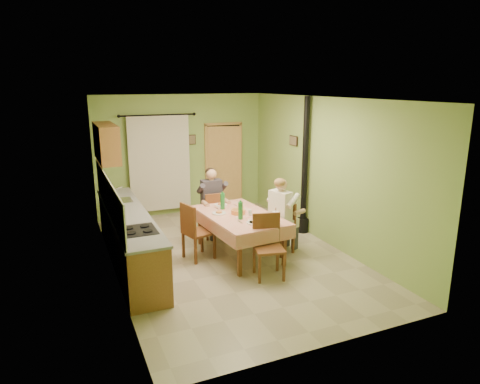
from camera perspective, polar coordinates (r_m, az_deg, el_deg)
name	(u,v)px	position (r m, az deg, el deg)	size (l,w,h in m)	color
floor	(230,256)	(7.84, -1.40, -8.52)	(4.00, 6.00, 0.01)	tan
room_shell	(229,157)	(7.33, -1.49, 4.71)	(4.04, 6.04, 2.82)	#91B45C
kitchen_run	(129,237)	(7.62, -14.64, -5.81)	(0.64, 3.64, 1.56)	brown
upper_cabinets	(106,143)	(8.52, -17.41, 6.30)	(0.35, 1.40, 0.70)	brown
curtain	(160,163)	(10.00, -10.65, 3.83)	(1.70, 0.07, 2.22)	black
doorway	(224,167)	(10.53, -2.13, 3.41)	(0.96, 0.23, 2.15)	black
dining_table	(239,234)	(7.79, -0.07, -5.68)	(1.29, 1.99, 0.76)	tan
tableware	(243,212)	(7.56, 0.35, -2.72)	(0.86, 1.64, 0.33)	white
chair_far	(213,223)	(8.69, -3.68, -4.17)	(0.39, 0.39, 0.95)	brown
chair_near	(269,260)	(6.96, 3.83, -8.97)	(0.54, 0.54, 1.02)	brown
chair_right	(281,238)	(7.92, 5.52, -6.09)	(0.49, 0.49, 0.94)	brown
chair_left	(198,243)	(7.68, -5.62, -6.74)	(0.57, 0.57, 1.03)	brown
man_far	(212,195)	(8.54, -3.77, -0.39)	(0.58, 0.47, 1.39)	#38333D
man_right	(282,207)	(7.72, 5.57, -2.01)	(0.58, 0.65, 1.39)	silver
stove_flue	(304,184)	(8.86, 8.55, 1.00)	(0.24, 0.24, 2.80)	black
picture_back	(192,140)	(10.20, -6.45, 6.95)	(0.19, 0.03, 0.23)	black
picture_right	(294,141)	(9.25, 7.15, 6.81)	(0.03, 0.31, 0.21)	brown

